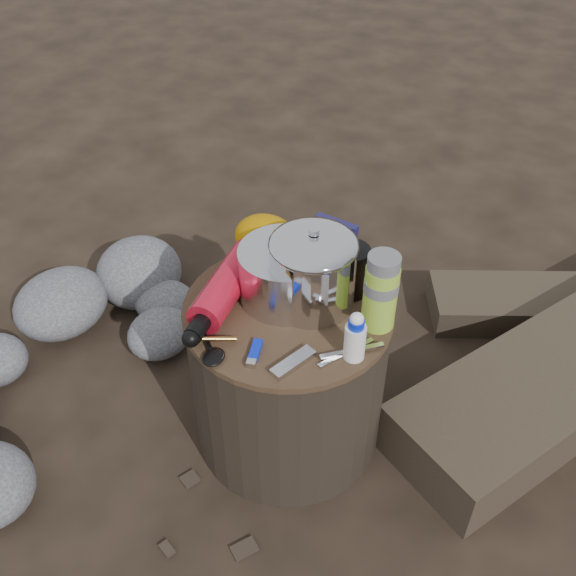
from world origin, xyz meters
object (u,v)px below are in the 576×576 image
at_px(camping_pot, 313,269).
at_px(thermos, 381,292).
at_px(fuel_bottle, 226,286).
at_px(stump, 288,373).
at_px(travel_mug, 350,271).

height_order(camping_pot, thermos, camping_pot).
height_order(fuel_bottle, thermos, thermos).
relative_size(stump, fuel_bottle, 1.46).
relative_size(stump, camping_pot, 2.48).
bearing_deg(fuel_bottle, stump, 6.93).
bearing_deg(travel_mug, fuel_bottle, -147.69).
bearing_deg(camping_pot, stump, -129.47).
xyz_separation_m(stump, thermos, (0.19, 0.04, 0.30)).
height_order(stump, travel_mug, travel_mug).
bearing_deg(travel_mug, camping_pot, -131.13).
distance_m(fuel_bottle, thermos, 0.34).
bearing_deg(travel_mug, thermos, -36.50).
distance_m(stump, camping_pot, 0.31).
bearing_deg(fuel_bottle, travel_mug, 25.47).
height_order(camping_pot, fuel_bottle, camping_pot).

